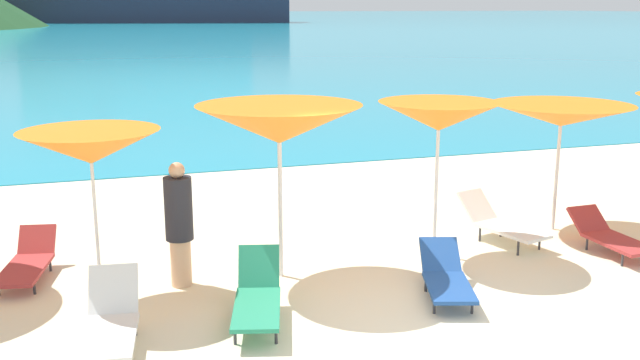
# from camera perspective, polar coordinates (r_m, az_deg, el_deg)

# --- Properties ---
(ground_plane) EXTENTS (50.00, 100.00, 0.30)m
(ground_plane) POSITION_cam_1_polar(r_m,az_deg,el_deg) (17.80, -5.68, 1.14)
(ground_plane) COLOR beige
(ocean_water) EXTENTS (650.00, 440.00, 0.02)m
(ocean_water) POSITION_cam_1_polar(r_m,az_deg,el_deg) (235.96, -17.14, 12.03)
(ocean_water) COLOR teal
(ocean_water) RESTS_ON ground_plane
(umbrella_3) EXTENTS (1.75, 1.75, 2.16)m
(umbrella_3) POSITION_cam_1_polar(r_m,az_deg,el_deg) (9.33, -17.52, 2.46)
(umbrella_3) COLOR silver
(umbrella_3) RESTS_ON ground_plane
(umbrella_4) EXTENTS (2.36, 2.36, 2.37)m
(umbrella_4) POSITION_cam_1_polar(r_m,az_deg,el_deg) (9.63, -3.21, 4.37)
(umbrella_4) COLOR silver
(umbrella_4) RESTS_ON ground_plane
(umbrella_5) EXTENTS (1.81, 1.81, 2.30)m
(umbrella_5) POSITION_cam_1_polar(r_m,az_deg,el_deg) (10.61, 9.28, 4.92)
(umbrella_5) COLOR silver
(umbrella_5) RESTS_ON ground_plane
(umbrella_6) EXTENTS (2.43, 2.43, 2.10)m
(umbrella_6) POSITION_cam_1_polar(r_m,az_deg,el_deg) (12.40, 18.34, 4.82)
(umbrella_6) COLOR silver
(umbrella_6) RESTS_ON ground_plane
(lounge_chair_1) EXTENTS (0.89, 1.56, 0.75)m
(lounge_chair_1) POSITION_cam_1_polar(r_m,az_deg,el_deg) (8.69, -4.91, -9.03)
(lounge_chair_1) COLOR #268C66
(lounge_chair_1) RESTS_ON ground_plane
(lounge_chair_2) EXTENTS (0.95, 1.58, 0.57)m
(lounge_chair_2) POSITION_cam_1_polar(r_m,az_deg,el_deg) (9.53, 9.81, -7.41)
(lounge_chair_2) COLOR #1E478C
(lounge_chair_2) RESTS_ON ground_plane
(lounge_chair_3) EXTENTS (0.76, 1.53, 0.71)m
(lounge_chair_3) POSITION_cam_1_polar(r_m,az_deg,el_deg) (8.43, -16.11, -10.54)
(lounge_chair_3) COLOR white
(lounge_chair_3) RESTS_ON ground_plane
(lounge_chair_4) EXTENTS (0.60, 1.50, 0.55)m
(lounge_chair_4) POSITION_cam_1_polar(r_m,az_deg,el_deg) (11.84, 21.75, -4.07)
(lounge_chair_4) COLOR #A53333
(lounge_chair_4) RESTS_ON ground_plane
(lounge_chair_10) EXTENTS (0.93, 1.65, 0.69)m
(lounge_chair_10) POSITION_cam_1_polar(r_m,az_deg,el_deg) (11.80, 13.90, -3.24)
(lounge_chair_10) COLOR white
(lounge_chair_10) RESTS_ON ground_plane
(lounge_chair_11) EXTENTS (0.79, 1.57, 0.58)m
(lounge_chair_11) POSITION_cam_1_polar(r_m,az_deg,el_deg) (10.73, -21.90, -5.98)
(lounge_chair_11) COLOR #A53333
(lounge_chair_11) RESTS_ON ground_plane
(beachgoer_2) EXTENTS (0.37, 0.37, 1.68)m
(beachgoer_2) POSITION_cam_1_polar(r_m,az_deg,el_deg) (9.73, -10.96, -3.25)
(beachgoer_2) COLOR #DBAA84
(beachgoer_2) RESTS_ON ground_plane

